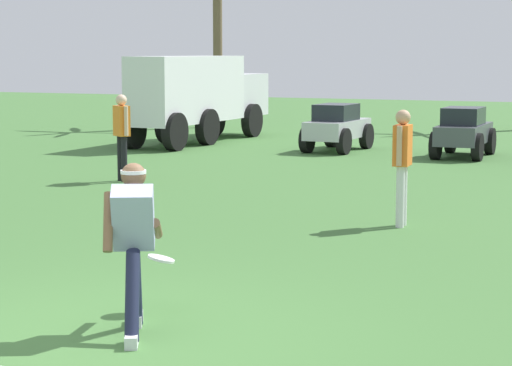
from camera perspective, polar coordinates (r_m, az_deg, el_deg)
ground_plane at (r=8.30m, az=-9.35°, el=-8.83°), size 80.00×80.00×0.00m
frisbee_thrower at (r=8.29m, az=-7.02°, el=-3.16°), size 0.55×1.12×1.41m
frisbee_in_flight at (r=8.99m, az=-5.44°, el=-4.33°), size 0.34×0.34×0.08m
teammate_near_sideline at (r=13.35m, az=8.36°, el=1.51°), size 0.22×0.50×1.56m
teammate_midfield at (r=17.98m, az=-7.68°, el=3.06°), size 0.44×0.36×1.56m
parked_car_slot_a at (r=23.46m, az=4.66°, el=3.22°), size 1.17×2.24×1.10m
parked_car_slot_b at (r=22.50m, az=11.78°, el=2.90°), size 1.10×2.21×1.10m
box_truck at (r=25.60m, az=-3.34°, el=5.09°), size 1.53×5.93×2.20m
palm_tree_far_left at (r=30.77m, az=-2.22°, el=9.89°), size 3.86×3.20×5.61m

